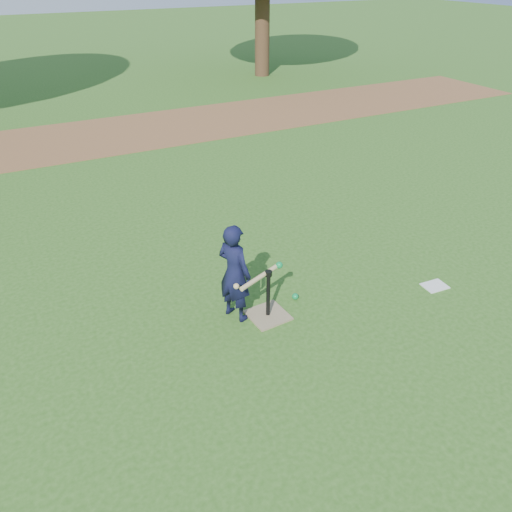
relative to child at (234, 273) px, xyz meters
name	(u,v)px	position (x,y,z in m)	size (l,w,h in m)	color
ground	(252,306)	(0.25, 0.07, -0.59)	(80.00, 80.00, 0.00)	#285116
dirt_strip	(107,135)	(0.25, 7.57, -0.58)	(24.00, 3.00, 0.01)	brown
child	(234,273)	(0.00, 0.00, 0.00)	(0.43, 0.28, 1.17)	black
wiffle_ball_ground	(295,296)	(0.78, -0.04, -0.55)	(0.08, 0.08, 0.08)	#0B7F3D
clipboard	(435,286)	(2.49, -0.62, -0.58)	(0.30, 0.23, 0.01)	silver
batting_tee	(268,308)	(0.33, -0.18, -0.48)	(0.46, 0.46, 0.61)	#887556
swing_action	(262,275)	(0.24, -0.18, 0.00)	(0.67, 0.28, 0.09)	tan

